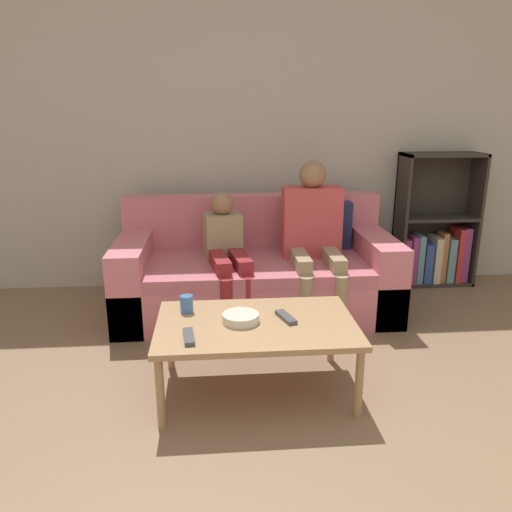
% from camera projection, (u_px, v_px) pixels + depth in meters
% --- Properties ---
extents(wall_back, '(12.00, 0.06, 2.60)m').
position_uv_depth(wall_back, '(262.00, 127.00, 3.98)').
color(wall_back, '#B7B2A8').
rests_on(wall_back, ground_plane).
extents(couch, '(1.97, 0.92, 0.80)m').
position_uv_depth(couch, '(257.00, 274.00, 3.68)').
color(couch, '#D1707F').
rests_on(couch, ground_plane).
extents(bookshelf, '(0.65, 0.28, 1.10)m').
position_uv_depth(bookshelf, '(434.00, 237.00, 4.21)').
color(bookshelf, '#332D28').
rests_on(bookshelf, ground_plane).
extents(coffee_table, '(1.02, 0.65, 0.40)m').
position_uv_depth(coffee_table, '(256.00, 328.00, 2.57)').
color(coffee_table, '#A87F56').
rests_on(coffee_table, ground_plane).
extents(person_adult, '(0.42, 0.63, 1.09)m').
position_uv_depth(person_adult, '(313.00, 229.00, 3.54)').
color(person_adult, '#9E8966').
rests_on(person_adult, ground_plane).
extents(person_child, '(0.34, 0.66, 0.88)m').
position_uv_depth(person_child, '(227.00, 249.00, 3.47)').
color(person_child, maroon).
rests_on(person_child, ground_plane).
extents(cup_near, '(0.07, 0.07, 0.09)m').
position_uv_depth(cup_near, '(187.00, 304.00, 2.67)').
color(cup_near, '#3D70B2').
rests_on(cup_near, coffee_table).
extents(tv_remote_0, '(0.10, 0.18, 0.02)m').
position_uv_depth(tv_remote_0, '(286.00, 317.00, 2.59)').
color(tv_remote_0, '#47474C').
rests_on(tv_remote_0, coffee_table).
extents(tv_remote_1, '(0.07, 0.17, 0.02)m').
position_uv_depth(tv_remote_1, '(189.00, 337.00, 2.37)').
color(tv_remote_1, '#47474C').
rests_on(tv_remote_1, coffee_table).
extents(snack_bowl, '(0.19, 0.19, 0.05)m').
position_uv_depth(snack_bowl, '(241.00, 318.00, 2.55)').
color(snack_bowl, beige).
rests_on(snack_bowl, coffee_table).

